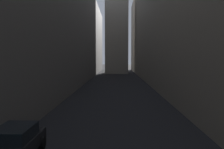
{
  "coord_description": "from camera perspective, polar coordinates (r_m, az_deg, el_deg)",
  "views": [
    {
      "loc": [
        0.2,
        6.11,
        4.58
      ],
      "look_at": [
        0.0,
        15.9,
        3.93
      ],
      "focal_mm": 40.81,
      "sensor_mm": 36.0,
      "label": 1
    }
  ],
  "objects": [
    {
      "name": "building_block_left",
      "position": [
        45.86,
        -14.4,
        10.49
      ],
      "size": [
        12.84,
        108.0,
        20.05
      ],
      "primitive_type": "cube",
      "color": "slate",
      "rests_on": "ground"
    },
    {
      "name": "parked_car_left_third",
      "position": [
        12.54,
        -21.08,
        -14.15
      ],
      "size": [
        1.88,
        4.44,
        1.49
      ],
      "rotation": [
        0.0,
        0.0,
        1.57
      ],
      "color": "black",
      "rests_on": "ground"
    },
    {
      "name": "building_block_right",
      "position": [
        46.37,
        18.01,
        12.6
      ],
      "size": [
        15.58,
        108.0,
        23.66
      ],
      "primitive_type": "cube",
      "color": "gray",
      "rests_on": "ground"
    },
    {
      "name": "ground_plane",
      "position": [
        42.14,
        0.9,
        -2.45
      ],
      "size": [
        264.0,
        264.0,
        0.0
      ],
      "primitive_type": "plane",
      "color": "black"
    }
  ]
}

